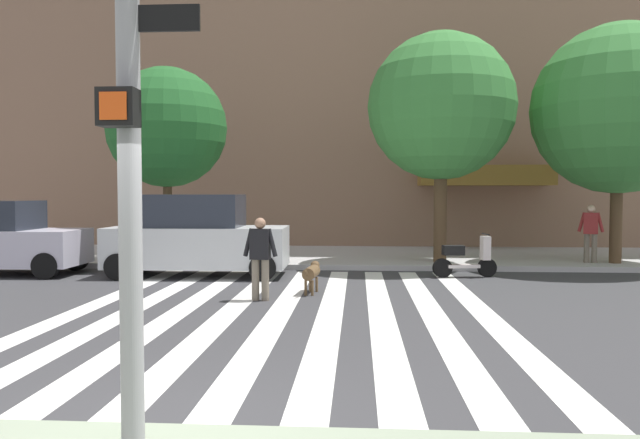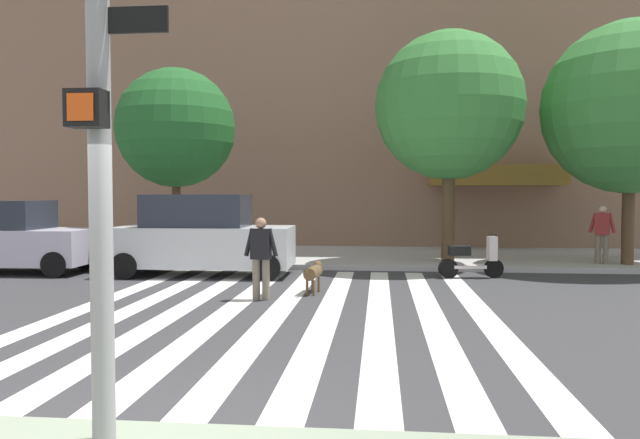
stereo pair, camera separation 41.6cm
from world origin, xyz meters
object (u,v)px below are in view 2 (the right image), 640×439
traffic_light_pole (95,10)px  parked_car_near_curb (1,238)px  parked_car_behind_first (203,237)px  street_tree_nearest (176,128)px  parked_scooter (471,259)px  street_tree_middle (449,106)px  dog_on_leash (314,272)px  pedestrian_dog_walker (261,254)px  pedestrian_bystander (602,231)px  street_tree_further (631,108)px

traffic_light_pole → parked_car_near_curb: 13.52m
parked_car_behind_first → street_tree_nearest: bearing=123.2°
parked_scooter → street_tree_middle: 4.60m
parked_car_behind_first → dog_on_leash: 4.06m
pedestrian_dog_walker → street_tree_middle: bearing=52.9°
parked_car_near_curb → dog_on_leash: 9.04m
parked_car_near_curb → pedestrian_dog_walker: (7.73, -3.41, -0.00)m
pedestrian_bystander → pedestrian_dog_walker: bearing=-145.9°
parked_car_behind_first → parked_car_near_curb: bearing=-180.0°
street_tree_nearest → dog_on_leash: bearing=-45.7°
pedestrian_bystander → dog_on_leash: bearing=-147.4°
parked_scooter → dog_on_leash: parked_scooter is taller
street_tree_nearest → street_tree_further: bearing=0.3°
traffic_light_pole → parked_car_behind_first: size_ratio=1.28×
street_tree_middle → dog_on_leash: bearing=-125.1°
street_tree_further → parked_car_behind_first: bearing=-168.6°
parked_car_behind_first → parked_scooter: bearing=1.3°
parked_car_near_curb → street_tree_further: bearing=7.7°
street_tree_middle → pedestrian_dog_walker: 7.96m
parked_car_near_curb → street_tree_middle: (12.00, 2.23, 3.64)m
traffic_light_pole → parked_car_near_curb: (-7.90, 10.66, -2.59)m
pedestrian_bystander → street_tree_middle: bearing=-178.4°
parked_scooter → street_tree_nearest: size_ratio=0.29×
parked_car_near_curb → pedestrian_bystander: 16.42m
street_tree_middle → traffic_light_pole: bearing=-107.7°
street_tree_middle → pedestrian_dog_walker: (-4.27, -5.65, -3.64)m
parked_scooter → dog_on_leash: 4.53m
street_tree_middle → pedestrian_bystander: bearing=1.6°
street_tree_nearest → street_tree_further: size_ratio=0.84×
traffic_light_pole → street_tree_middle: bearing=72.3°
parked_car_near_curb → parked_scooter: size_ratio=2.92×
parked_car_behind_first → parked_scooter: parked_car_behind_first is taller
parked_car_near_curb → dog_on_leash: (8.68, -2.49, -0.49)m
traffic_light_pole → parked_car_behind_first: 11.21m
traffic_light_pole → pedestrian_dog_walker: traffic_light_pole is taller
street_tree_nearest → street_tree_further: (12.85, 0.06, 0.43)m
parked_scooter → parked_car_behind_first: bearing=-178.7°
pedestrian_dog_walker → pedestrian_bystander: size_ratio=1.00×
traffic_light_pole → street_tree_nearest: (-3.83, 12.89, 0.51)m
traffic_light_pole → parked_car_behind_first: traffic_light_pole is taller
street_tree_nearest → pedestrian_dog_walker: bearing=-57.0°
parked_car_near_curb → pedestrian_dog_walker: size_ratio=2.90×
street_tree_further → dog_on_leash: street_tree_further is taller
parked_scooter → street_tree_middle: street_tree_middle is taller
parked_car_near_curb → street_tree_nearest: 5.58m
dog_on_leash → street_tree_middle: bearing=54.9°
parked_scooter → street_tree_further: bearing=25.0°
parked_car_near_curb → pedestrian_bystander: size_ratio=2.90×
traffic_light_pole → street_tree_middle: (4.10, 12.89, 1.05)m
parked_car_near_curb → street_tree_middle: bearing=10.5°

